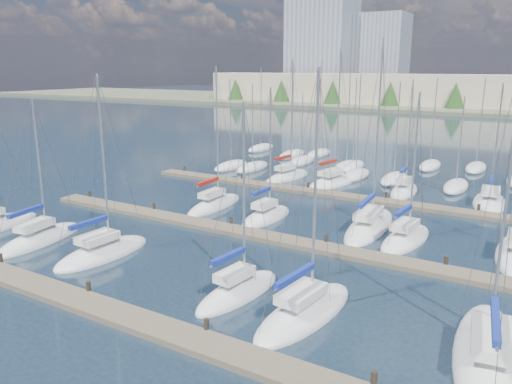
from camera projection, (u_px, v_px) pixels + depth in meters
The scene contains 19 objects.
ground at pixel (418, 153), 72.76m from camera, with size 400.00×400.00×0.00m, color #1E2E3D.
dock_near at pixel (131, 319), 24.56m from camera, with size 44.00×1.93×1.10m.
dock_mid at pixel (270, 238), 36.19m from camera, with size 44.00×1.93×1.10m.
dock_far at pixel (342, 196), 47.82m from camera, with size 44.00×1.93×1.10m.
sailboat_c at pixel (103, 253), 33.16m from camera, with size 3.07×7.54×12.55m.
sailboat_i at pixel (215, 205), 44.56m from camera, with size 2.57×7.93×12.97m.
sailboat_d at pixel (238, 292), 27.39m from camera, with size 2.73×6.81×11.23m.
sailboat_p at pixel (404, 191), 49.52m from camera, with size 2.64×6.88×11.78m.
sailboat_e at pixel (305, 312), 25.13m from camera, with size 3.43×8.32×12.93m.
sailboat_o at pixel (332, 182), 53.18m from camera, with size 4.26×8.41×14.97m.
sailboat_k at pixel (369, 226), 38.71m from camera, with size 3.36×10.20×15.00m.
sailboat_j at pixel (266, 217), 41.07m from camera, with size 2.44×6.61×11.38m.
sailboat_b at pixel (40, 239), 35.81m from camera, with size 3.64×8.02×10.89m.
sailboat_n at pixel (288, 177), 55.88m from camera, with size 3.31×7.80×13.74m.
sailboat_q at pixel (489, 203), 45.41m from camera, with size 3.51×8.13×11.57m.
sailboat_l at pixel (406, 239), 35.79m from camera, with size 3.02×7.46×11.29m.
sailboat_f at pixel (488, 356), 21.34m from camera, with size 4.17×10.56×14.41m.
distant_boats at pixel (350, 166), 61.37m from camera, with size 36.93×20.75×13.30m.
shoreline at pixel (448, 82), 152.15m from camera, with size 400.00×60.00×38.00m.
Camera 1 is at (16.80, -13.88, 12.21)m, focal length 35.00 mm.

